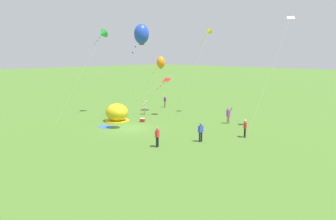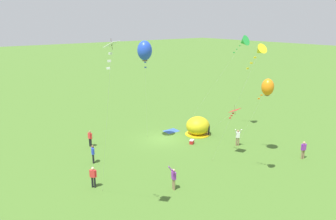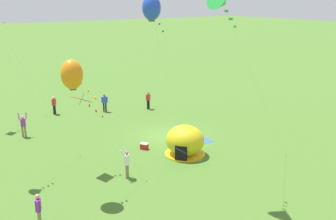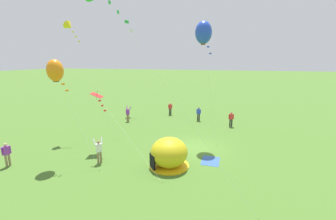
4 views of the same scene
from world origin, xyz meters
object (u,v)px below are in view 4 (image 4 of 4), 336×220
at_px(person_far_back, 7,153).
at_px(person_near_tent, 170,108).
at_px(person_center_field, 231,118).
at_px(kite_yellow, 69,26).
at_px(kite_white, 133,34).
at_px(person_arms_raised, 99,150).
at_px(cooler_box, 157,148).
at_px(kite_orange, 55,71).
at_px(popup_tent, 169,153).
at_px(kite_red, 98,98).
at_px(person_watching_sky, 128,114).
at_px(kite_blue, 203,33).
at_px(person_strolling, 199,113).

distance_m(person_far_back, person_near_tent, 19.25).
height_order(person_center_field, kite_yellow, kite_yellow).
bearing_deg(kite_white, person_arms_raised, -164.72).
bearing_deg(cooler_box, person_arms_raised, 135.76).
bearing_deg(kite_orange, person_far_back, 126.94).
relative_size(person_near_tent, person_center_field, 1.00).
xyz_separation_m(popup_tent, kite_yellow, (4.61, 11.05, 9.48)).
bearing_deg(kite_red, person_watching_sky, 11.10).
relative_size(person_far_back, kite_blue, 0.16).
distance_m(person_strolling, person_watching_sky, 8.72).
distance_m(cooler_box, kite_white, 18.72).
height_order(person_strolling, person_arms_raised, person_arms_raised).
xyz_separation_m(cooler_box, person_strolling, (10.29, -1.96, 0.74)).
bearing_deg(person_near_tent, person_watching_sky, 138.98).
distance_m(popup_tent, kite_blue, 10.75).
relative_size(person_arms_raised, kite_orange, 0.25).
xyz_separation_m(person_far_back, person_center_field, (14.40, -15.15, 0.00)).
relative_size(person_far_back, kite_red, 0.23).
xyz_separation_m(person_watching_sky, kite_orange, (-11.02, 0.04, 5.68)).
xyz_separation_m(person_strolling, kite_orange, (-13.74, 8.32, 5.71)).
bearing_deg(person_watching_sky, kite_blue, -112.47).
height_order(cooler_box, person_near_tent, person_near_tent).
height_order(kite_orange, kite_red, kite_orange).
xyz_separation_m(person_near_tent, kite_red, (-13.23, 2.41, 3.43)).
height_order(cooler_box, kite_blue, kite_blue).
height_order(person_near_tent, kite_orange, kite_orange).
bearing_deg(kite_yellow, cooler_box, -102.76).
xyz_separation_m(person_arms_raised, person_center_field, (12.13, -9.17, -0.03)).
xyz_separation_m(person_strolling, kite_red, (-11.26, 6.61, 3.43)).
xyz_separation_m(kite_white, kite_orange, (-16.71, -1.49, -4.17)).
xyz_separation_m(popup_tent, person_strolling, (12.79, -0.20, -0.03)).
relative_size(person_strolling, kite_orange, 0.23).
relative_size(kite_blue, kite_orange, 1.43).
relative_size(person_watching_sky, person_near_tent, 1.10).
bearing_deg(kite_orange, person_arms_raised, -88.79).
relative_size(person_arms_raised, person_watching_sky, 1.00).
bearing_deg(popup_tent, person_center_field, -20.05).
height_order(person_strolling, kite_yellow, kite_yellow).
relative_size(person_far_back, kite_yellow, 0.16).
bearing_deg(popup_tent, person_watching_sky, 38.78).
bearing_deg(kite_white, person_center_field, -108.22).
bearing_deg(person_near_tent, popup_tent, -164.86).
bearing_deg(kite_red, person_center_field, -47.26).
height_order(person_center_field, kite_red, kite_red).
xyz_separation_m(person_strolling, person_arms_raised, (-13.68, 5.26, 0.03)).
distance_m(person_arms_raised, kite_white, 19.87).
xyz_separation_m(person_arms_raised, person_near_tent, (15.65, -1.07, -0.03)).
xyz_separation_m(cooler_box, person_near_tent, (12.26, 2.23, 0.74)).
bearing_deg(person_strolling, kite_red, 149.58).
bearing_deg(kite_blue, kite_white, 48.78).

